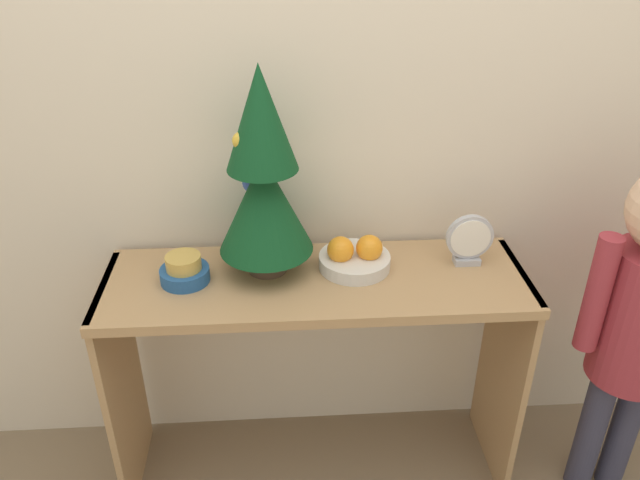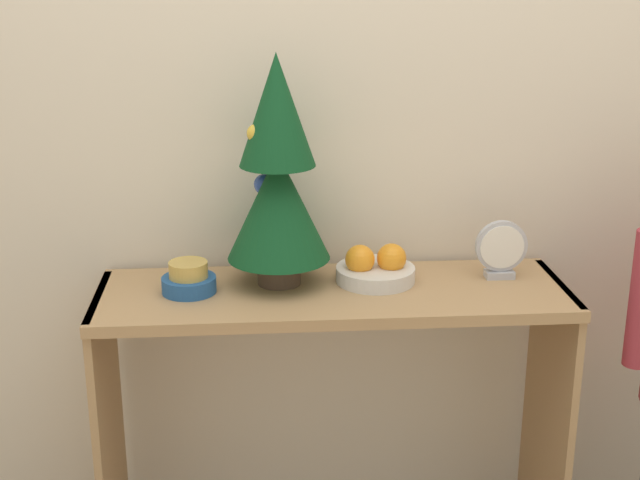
% 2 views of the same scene
% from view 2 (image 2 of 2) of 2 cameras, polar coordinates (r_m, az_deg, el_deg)
% --- Properties ---
extents(back_wall, '(7.00, 0.05, 2.50)m').
position_cam_2_polar(back_wall, '(2.42, 0.37, 9.79)').
color(back_wall, beige).
rests_on(back_wall, ground_plane).
extents(console_table, '(1.22, 0.40, 0.76)m').
position_cam_2_polar(console_table, '(2.37, 0.83, -7.10)').
color(console_table, tan).
rests_on(console_table, ground_plane).
extents(mini_tree, '(0.27, 0.27, 0.60)m').
position_cam_2_polar(mini_tree, '(2.26, -2.74, 4.17)').
color(mini_tree, '#4C3828').
rests_on(mini_tree, console_table).
extents(fruit_bowl, '(0.21, 0.21, 0.10)m').
position_cam_2_polar(fruit_bowl, '(2.35, 3.58, -1.85)').
color(fruit_bowl, silver).
rests_on(fruit_bowl, console_table).
extents(singing_bowl, '(0.14, 0.14, 0.08)m').
position_cam_2_polar(singing_bowl, '(2.30, -8.40, -2.52)').
color(singing_bowl, '#235189').
rests_on(singing_bowl, console_table).
extents(desk_clock, '(0.14, 0.04, 0.16)m').
position_cam_2_polar(desk_clock, '(2.41, 11.52, -0.64)').
color(desk_clock, '#B2B2B7').
rests_on(desk_clock, console_table).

